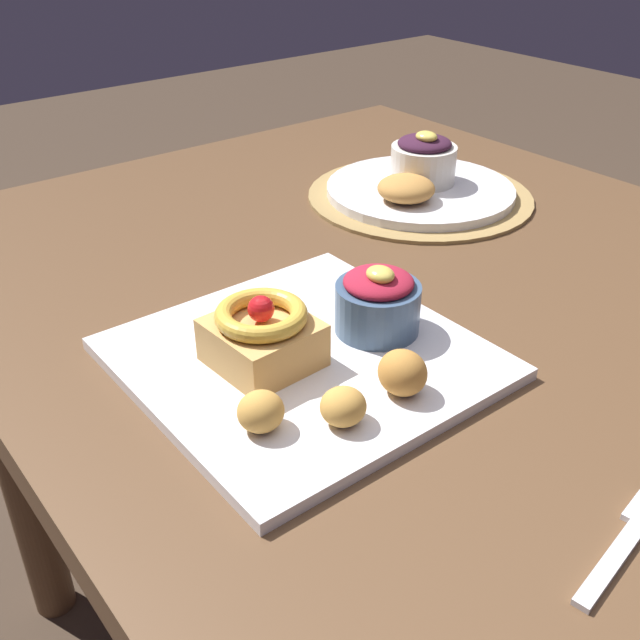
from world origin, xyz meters
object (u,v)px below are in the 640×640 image
cake_slice (262,335)px  back_pastry (406,188)px  front_plate (303,359)px  fork (628,539)px  fritter_back (343,406)px  fritter_middle (261,411)px  berry_ramekin (378,302)px  back_plate (420,190)px  back_ramekin (424,159)px  fritter_front (402,373)px

cake_slice → back_pastry: size_ratio=1.21×
front_plate → back_pastry: 0.38m
back_pastry → fork: 0.58m
fritter_back → fork: bearing=20.9°
fritter_middle → fork: fritter_middle is taller
berry_ramekin → back_plate: berry_ramekin is taller
back_plate → back_ramekin: size_ratio=2.87×
fritter_front → back_plate: 0.47m
front_plate → berry_ramekin: bearing=82.3°
fritter_back → back_ramekin: 0.54m
back_plate → back_pastry: bearing=-64.7°
cake_slice → fritter_back: (0.11, 0.00, -0.01)m
berry_ramekin → back_plate: (-0.24, 0.29, -0.03)m
fork → cake_slice: bearing=94.6°
back_plate → front_plate: bearing=-58.9°
fritter_front → fritter_back: 0.06m
fritter_back → back_plate: fritter_back is taller
berry_ramekin → fritter_back: bearing=-52.6°
back_plate → berry_ramekin: bearing=-51.1°
front_plate → back_ramekin: (-0.24, 0.39, 0.04)m
back_plate → fritter_back: bearing=-51.5°
fritter_back → fork: (0.21, 0.08, -0.02)m
back_plate → back_ramekin: (-0.01, 0.01, 0.04)m
berry_ramekin → fritter_middle: bearing=-72.4°
back_plate → fritter_middle: bearing=-57.9°
back_plate → fork: (0.53, -0.33, -0.01)m
back_plate → fork: size_ratio=2.06×
fritter_middle → back_plate: fritter_middle is taller
fork → fritter_back: bearing=101.1°
fritter_front → fritter_middle: 0.13m
front_plate → back_plate: bearing=121.1°
cake_slice → fork: size_ratio=0.72×
back_pastry → front_plate: bearing=-58.0°
back_pastry → back_ramekin: bearing=118.2°
front_plate → cake_slice: cake_slice is taller
berry_ramekin → cake_slice: bearing=-100.4°
berry_ramekin → back_pastry: 0.32m
back_plate → cake_slice: bearing=-62.3°
front_plate → fritter_middle: 0.11m
back_ramekin → cake_slice: bearing=-62.0°
front_plate → fritter_front: size_ratio=6.87×
front_plate → back_ramekin: size_ratio=3.30×
cake_slice → fork: (0.32, 0.08, -0.04)m
cake_slice → back_pastry: bearing=118.0°
fritter_back → back_plate: (-0.33, 0.41, -0.02)m
front_plate → back_plate: back_plate is taller
back_plate → back_pastry: 0.06m
fritter_front → fork: (0.21, 0.01, -0.03)m
fritter_front → back_plate: bearing=133.3°
cake_slice → back_ramekin: size_ratio=1.01×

